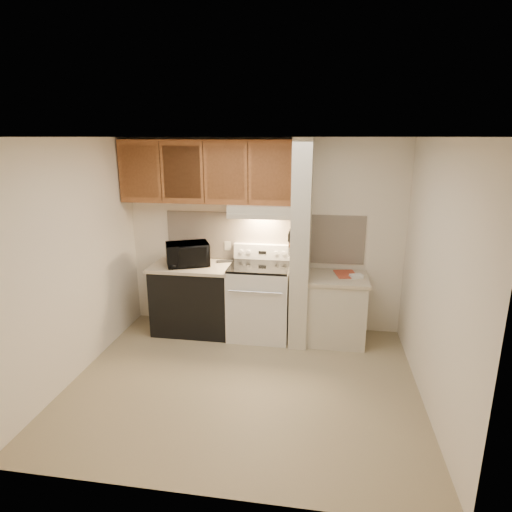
# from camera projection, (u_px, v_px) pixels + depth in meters

# --- Properties ---
(floor) EXTENTS (3.60, 3.60, 0.00)m
(floor) POSITION_uv_depth(u_px,v_px,m) (243.00, 382.00, 4.51)
(floor) COLOR tan
(floor) RESTS_ON ground
(ceiling) EXTENTS (3.60, 3.60, 0.00)m
(ceiling) POSITION_uv_depth(u_px,v_px,m) (241.00, 137.00, 3.84)
(ceiling) COLOR white
(ceiling) RESTS_ON wall_back
(wall_back) EXTENTS (3.60, 2.50, 0.02)m
(wall_back) POSITION_uv_depth(u_px,v_px,m) (264.00, 236.00, 5.60)
(wall_back) COLOR white
(wall_back) RESTS_ON floor
(wall_left) EXTENTS (0.02, 3.00, 2.50)m
(wall_left) POSITION_uv_depth(u_px,v_px,m) (72.00, 262.00, 4.44)
(wall_left) COLOR white
(wall_left) RESTS_ON floor
(wall_right) EXTENTS (0.02, 3.00, 2.50)m
(wall_right) POSITION_uv_depth(u_px,v_px,m) (436.00, 279.00, 3.91)
(wall_right) COLOR white
(wall_right) RESTS_ON floor
(backsplash) EXTENTS (2.60, 0.02, 0.63)m
(backsplash) POSITION_uv_depth(u_px,v_px,m) (263.00, 237.00, 5.59)
(backsplash) COLOR #FBE3CA
(backsplash) RESTS_ON wall_back
(range_body) EXTENTS (0.76, 0.65, 0.92)m
(range_body) POSITION_uv_depth(u_px,v_px,m) (260.00, 302.00, 5.49)
(range_body) COLOR silver
(range_body) RESTS_ON floor
(oven_window) EXTENTS (0.50, 0.01, 0.30)m
(oven_window) POSITION_uv_depth(u_px,v_px,m) (256.00, 308.00, 5.17)
(oven_window) COLOR black
(oven_window) RESTS_ON range_body
(oven_handle) EXTENTS (0.65, 0.02, 0.02)m
(oven_handle) POSITION_uv_depth(u_px,v_px,m) (255.00, 292.00, 5.08)
(oven_handle) COLOR silver
(oven_handle) RESTS_ON range_body
(cooktop) EXTENTS (0.74, 0.64, 0.03)m
(cooktop) POSITION_uv_depth(u_px,v_px,m) (260.00, 266.00, 5.36)
(cooktop) COLOR black
(cooktop) RESTS_ON range_body
(range_backguard) EXTENTS (0.76, 0.08, 0.20)m
(range_backguard) POSITION_uv_depth(u_px,v_px,m) (263.00, 252.00, 5.60)
(range_backguard) COLOR silver
(range_backguard) RESTS_ON range_body
(range_display) EXTENTS (0.10, 0.01, 0.04)m
(range_display) POSITION_uv_depth(u_px,v_px,m) (262.00, 252.00, 5.56)
(range_display) COLOR black
(range_display) RESTS_ON range_backguard
(range_knob_left_outer) EXTENTS (0.05, 0.02, 0.05)m
(range_knob_left_outer) POSITION_uv_depth(u_px,v_px,m) (241.00, 252.00, 5.60)
(range_knob_left_outer) COLOR silver
(range_knob_left_outer) RESTS_ON range_backguard
(range_knob_left_inner) EXTENTS (0.05, 0.02, 0.05)m
(range_knob_left_inner) POSITION_uv_depth(u_px,v_px,m) (249.00, 252.00, 5.58)
(range_knob_left_inner) COLOR silver
(range_knob_left_inner) RESTS_ON range_backguard
(range_knob_right_inner) EXTENTS (0.05, 0.02, 0.05)m
(range_knob_right_inner) POSITION_uv_depth(u_px,v_px,m) (276.00, 253.00, 5.53)
(range_knob_right_inner) COLOR silver
(range_knob_right_inner) RESTS_ON range_backguard
(range_knob_right_outer) EXTENTS (0.05, 0.02, 0.05)m
(range_knob_right_outer) POSITION_uv_depth(u_px,v_px,m) (284.00, 253.00, 5.51)
(range_knob_right_outer) COLOR silver
(range_knob_right_outer) RESTS_ON range_backguard
(dishwasher_front) EXTENTS (1.00, 0.63, 0.87)m
(dishwasher_front) POSITION_uv_depth(u_px,v_px,m) (194.00, 299.00, 5.63)
(dishwasher_front) COLOR black
(dishwasher_front) RESTS_ON floor
(left_countertop) EXTENTS (1.04, 0.67, 0.04)m
(left_countertop) POSITION_uv_depth(u_px,v_px,m) (192.00, 266.00, 5.51)
(left_countertop) COLOR #C3B598
(left_countertop) RESTS_ON dishwasher_front
(spoon_rest) EXTENTS (0.26, 0.15, 0.02)m
(spoon_rest) POSITION_uv_depth(u_px,v_px,m) (226.00, 261.00, 5.63)
(spoon_rest) COLOR black
(spoon_rest) RESTS_ON left_countertop
(teal_jar) EXTENTS (0.09, 0.09, 0.09)m
(teal_jar) POSITION_uv_depth(u_px,v_px,m) (194.00, 264.00, 5.39)
(teal_jar) COLOR #2F6D62
(teal_jar) RESTS_ON left_countertop
(outlet) EXTENTS (0.08, 0.01, 0.12)m
(outlet) POSITION_uv_depth(u_px,v_px,m) (228.00, 246.00, 5.69)
(outlet) COLOR beige
(outlet) RESTS_ON backsplash
(microwave) EXTENTS (0.63, 0.54, 0.29)m
(microwave) POSITION_uv_depth(u_px,v_px,m) (188.00, 254.00, 5.45)
(microwave) COLOR black
(microwave) RESTS_ON left_countertop
(partition_pillar) EXTENTS (0.22, 0.70, 2.50)m
(partition_pillar) POSITION_uv_depth(u_px,v_px,m) (301.00, 244.00, 5.19)
(partition_pillar) COLOR beige
(partition_pillar) RESTS_ON floor
(pillar_trim) EXTENTS (0.01, 0.70, 0.04)m
(pillar_trim) POSITION_uv_depth(u_px,v_px,m) (292.00, 239.00, 5.20)
(pillar_trim) COLOR #97562C
(pillar_trim) RESTS_ON partition_pillar
(knife_strip) EXTENTS (0.02, 0.42, 0.04)m
(knife_strip) POSITION_uv_depth(u_px,v_px,m) (291.00, 239.00, 5.14)
(knife_strip) COLOR black
(knife_strip) RESTS_ON partition_pillar
(knife_blade_a) EXTENTS (0.01, 0.03, 0.16)m
(knife_blade_a) POSITION_uv_depth(u_px,v_px,m) (289.00, 250.00, 5.01)
(knife_blade_a) COLOR silver
(knife_blade_a) RESTS_ON knife_strip
(knife_handle_a) EXTENTS (0.02, 0.02, 0.10)m
(knife_handle_a) POSITION_uv_depth(u_px,v_px,m) (289.00, 238.00, 4.97)
(knife_handle_a) COLOR black
(knife_handle_a) RESTS_ON knife_strip
(knife_blade_b) EXTENTS (0.01, 0.04, 0.18)m
(knife_blade_b) POSITION_uv_depth(u_px,v_px,m) (289.00, 249.00, 5.11)
(knife_blade_b) COLOR silver
(knife_blade_b) RESTS_ON knife_strip
(knife_handle_b) EXTENTS (0.02, 0.02, 0.10)m
(knife_handle_b) POSITION_uv_depth(u_px,v_px,m) (289.00, 236.00, 5.06)
(knife_handle_b) COLOR black
(knife_handle_b) RESTS_ON knife_strip
(knife_blade_c) EXTENTS (0.01, 0.04, 0.20)m
(knife_blade_c) POSITION_uv_depth(u_px,v_px,m) (290.00, 248.00, 5.18)
(knife_blade_c) COLOR silver
(knife_blade_c) RESTS_ON knife_strip
(knife_handle_c) EXTENTS (0.02, 0.02, 0.10)m
(knife_handle_c) POSITION_uv_depth(u_px,v_px,m) (290.00, 235.00, 5.12)
(knife_handle_c) COLOR black
(knife_handle_c) RESTS_ON knife_strip
(knife_blade_d) EXTENTS (0.01, 0.04, 0.16)m
(knife_blade_d) POSITION_uv_depth(u_px,v_px,m) (290.00, 245.00, 5.26)
(knife_blade_d) COLOR silver
(knife_blade_d) RESTS_ON knife_strip
(knife_handle_d) EXTENTS (0.02, 0.02, 0.10)m
(knife_handle_d) POSITION_uv_depth(u_px,v_px,m) (291.00, 233.00, 5.21)
(knife_handle_d) COLOR black
(knife_handle_d) RESTS_ON knife_strip
(knife_blade_e) EXTENTS (0.01, 0.04, 0.18)m
(knife_blade_e) POSITION_uv_depth(u_px,v_px,m) (291.00, 244.00, 5.34)
(knife_blade_e) COLOR silver
(knife_blade_e) RESTS_ON knife_strip
(knife_handle_e) EXTENTS (0.02, 0.02, 0.10)m
(knife_handle_e) POSITION_uv_depth(u_px,v_px,m) (291.00, 232.00, 5.29)
(knife_handle_e) COLOR black
(knife_handle_e) RESTS_ON knife_strip
(oven_mitt) EXTENTS (0.03, 0.10, 0.24)m
(oven_mitt) POSITION_uv_depth(u_px,v_px,m) (291.00, 242.00, 5.38)
(oven_mitt) COLOR slate
(oven_mitt) RESTS_ON partition_pillar
(right_cab_base) EXTENTS (0.70, 0.60, 0.81)m
(right_cab_base) POSITION_uv_depth(u_px,v_px,m) (336.00, 310.00, 5.35)
(right_cab_base) COLOR beige
(right_cab_base) RESTS_ON floor
(right_countertop) EXTENTS (0.74, 0.64, 0.04)m
(right_countertop) POSITION_uv_depth(u_px,v_px,m) (338.00, 278.00, 5.24)
(right_countertop) COLOR #C3B598
(right_countertop) RESTS_ON right_cab_base
(red_folder) EXTENTS (0.31, 0.38, 0.01)m
(red_folder) POSITION_uv_depth(u_px,v_px,m) (346.00, 274.00, 5.31)
(red_folder) COLOR #B7462E
(red_folder) RESTS_ON right_countertop
(white_box) EXTENTS (0.17, 0.15, 0.04)m
(white_box) POSITION_uv_depth(u_px,v_px,m) (356.00, 276.00, 5.19)
(white_box) COLOR white
(white_box) RESTS_ON right_countertop
(range_hood) EXTENTS (0.78, 0.44, 0.15)m
(range_hood) POSITION_uv_depth(u_px,v_px,m) (261.00, 210.00, 5.29)
(range_hood) COLOR beige
(range_hood) RESTS_ON upper_cabinets
(hood_lip) EXTENTS (0.78, 0.04, 0.06)m
(hood_lip) POSITION_uv_depth(u_px,v_px,m) (259.00, 217.00, 5.10)
(hood_lip) COLOR beige
(hood_lip) RESTS_ON range_hood
(upper_cabinets) EXTENTS (2.18, 0.33, 0.77)m
(upper_cabinets) POSITION_uv_depth(u_px,v_px,m) (207.00, 172.00, 5.31)
(upper_cabinets) COLOR #97562C
(upper_cabinets) RESTS_ON wall_back
(cab_door_a) EXTENTS (0.46, 0.01, 0.63)m
(cab_door_a) POSITION_uv_depth(u_px,v_px,m) (139.00, 172.00, 5.28)
(cab_door_a) COLOR #97562C
(cab_door_a) RESTS_ON upper_cabinets
(cab_gap_a) EXTENTS (0.01, 0.01, 0.73)m
(cab_gap_a) POSITION_uv_depth(u_px,v_px,m) (160.00, 172.00, 5.24)
(cab_gap_a) COLOR black
(cab_gap_a) RESTS_ON upper_cabinets
(cab_door_b) EXTENTS (0.46, 0.01, 0.63)m
(cab_door_b) POSITION_uv_depth(u_px,v_px,m) (182.00, 172.00, 5.20)
(cab_door_b) COLOR #97562C
(cab_door_b) RESTS_ON upper_cabinets
(cab_gap_b) EXTENTS (0.01, 0.01, 0.73)m
(cab_gap_b) POSITION_uv_depth(u_px,v_px,m) (204.00, 173.00, 5.16)
(cab_gap_b) COLOR black
(cab_gap_b) RESTS_ON upper_cabinets
(cab_door_c) EXTENTS (0.46, 0.01, 0.63)m
(cab_door_c) POSITION_uv_depth(u_px,v_px,m) (226.00, 173.00, 5.12)
(cab_door_c) COLOR #97562C
(cab_door_c) RESTS_ON upper_cabinets
(cab_gap_c) EXTENTS (0.01, 0.01, 0.73)m
(cab_gap_c) POSITION_uv_depth(u_px,v_px,m) (248.00, 173.00, 5.08)
(cab_gap_c) COLOR black
(cab_gap_c) RESTS_ON upper_cabinets
(cab_door_d) EXTENTS (0.46, 0.01, 0.63)m
(cab_door_d) POSITION_uv_depth(u_px,v_px,m) (271.00, 173.00, 5.04)
(cab_door_d) COLOR #97562C
(cab_door_d) RESTS_ON upper_cabinets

